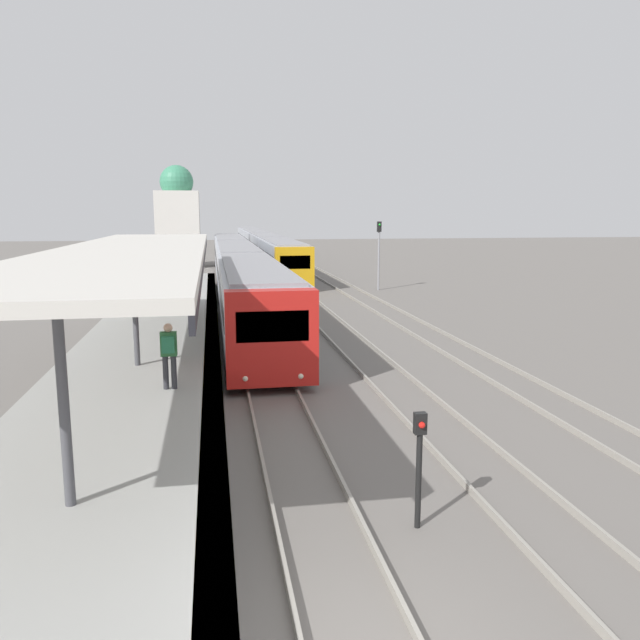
# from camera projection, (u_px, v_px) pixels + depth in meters

# --- Properties ---
(platform_canopy) EXTENTS (4.00, 22.25, 3.40)m
(platform_canopy) POSITION_uv_depth(u_px,v_px,m) (134.00, 252.00, 17.50)
(platform_canopy) COLOR beige
(platform_canopy) RESTS_ON station_platform
(person_on_platform) EXTENTS (0.40, 0.40, 1.66)m
(person_on_platform) POSITION_uv_depth(u_px,v_px,m) (169.00, 351.00, 15.41)
(person_on_platform) COLOR #2D2D33
(person_on_platform) RESTS_ON station_platform
(train_near) EXTENTS (2.68, 47.21, 3.18)m
(train_near) POSITION_uv_depth(u_px,v_px,m) (238.00, 267.00, 40.62)
(train_near) COLOR red
(train_near) RESTS_ON ground_plane
(train_far) EXTENTS (2.61, 57.75, 3.15)m
(train_far) POSITION_uv_depth(u_px,v_px,m) (261.00, 245.00, 69.10)
(train_far) COLOR gold
(train_far) RESTS_ON ground_plane
(signal_post_near) EXTENTS (0.20, 0.21, 2.01)m
(signal_post_near) POSITION_uv_depth(u_px,v_px,m) (419.00, 458.00, 10.28)
(signal_post_near) COLOR black
(signal_post_near) RESTS_ON ground_plane
(signal_mast_far) EXTENTS (0.28, 0.29, 4.67)m
(signal_mast_far) POSITION_uv_depth(u_px,v_px,m) (379.00, 247.00, 42.42)
(signal_mast_far) COLOR gray
(signal_mast_far) RESTS_ON ground_plane
(distant_domed_building) EXTENTS (4.17, 4.17, 9.83)m
(distant_domed_building) POSITION_uv_depth(u_px,v_px,m) (178.00, 220.00, 61.01)
(distant_domed_building) COLOR silver
(distant_domed_building) RESTS_ON ground_plane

